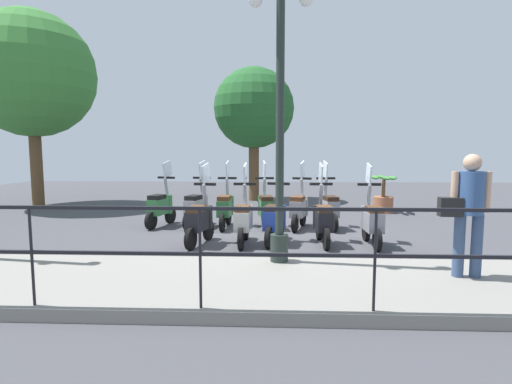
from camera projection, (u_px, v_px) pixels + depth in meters
name	position (u px, v px, depth m)	size (l,w,h in m)	color
ground_plane	(280.00, 236.00, 8.31)	(28.00, 28.00, 0.00)	#424247
promenade_walkway	(284.00, 283.00, 5.17)	(2.20, 20.00, 0.15)	gray
fence_railing	(287.00, 237.00, 4.04)	(0.04, 16.03, 1.07)	black
lamp_post_near	(280.00, 134.00, 5.71)	(0.26, 0.90, 4.22)	#232D28
pedestrian_with_bag	(468.00, 206.00, 5.09)	(0.33, 0.65, 1.59)	#384C70
tree_large	(31.00, 75.00, 12.26)	(3.84, 3.84, 6.02)	brown
tree_distant	(254.00, 109.00, 13.83)	(2.79, 2.79, 4.63)	brown
potted_palm	(383.00, 197.00, 11.41)	(1.06, 0.66, 1.05)	#9E5B3D
scooter_near_0	(372.00, 220.00, 7.42)	(1.23, 0.44, 1.54)	black
scooter_near_1	(323.00, 219.00, 7.51)	(1.23, 0.44, 1.54)	black
scooter_near_2	(275.00, 219.00, 7.60)	(1.21, 0.52, 1.54)	black
scooter_near_3	(243.00, 219.00, 7.52)	(1.23, 0.44, 1.54)	black
scooter_near_4	(200.00, 220.00, 7.49)	(1.22, 0.51, 1.54)	black
scooter_far_0	(329.00, 208.00, 9.04)	(1.23, 0.46, 1.54)	black
scooter_far_1	(299.00, 208.00, 9.01)	(1.20, 0.54, 1.54)	black
scooter_far_2	(266.00, 207.00, 9.08)	(1.23, 0.44, 1.54)	black
scooter_far_3	(225.00, 207.00, 9.11)	(1.23, 0.44, 1.54)	black
scooter_far_4	(197.00, 207.00, 9.19)	(1.20, 0.54, 1.54)	black
scooter_far_5	(161.00, 206.00, 9.29)	(1.20, 0.54, 1.54)	black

